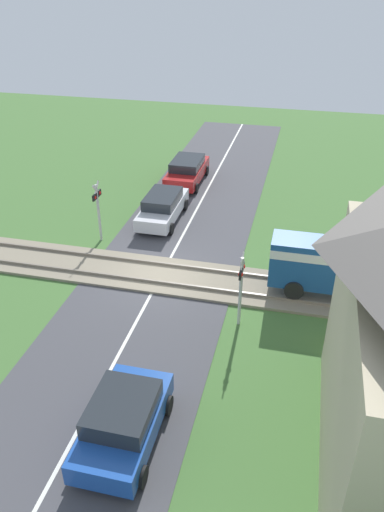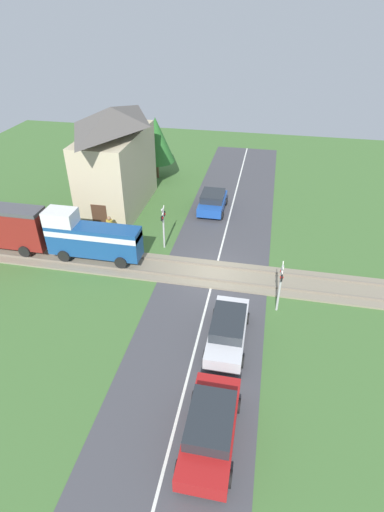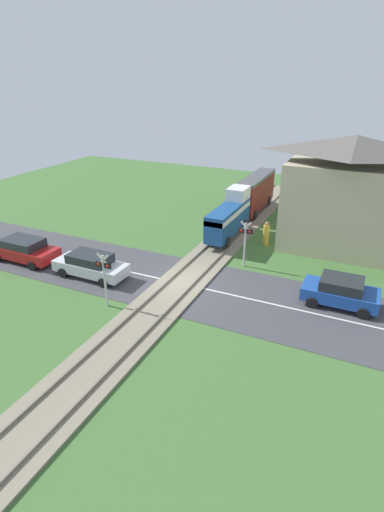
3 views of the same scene
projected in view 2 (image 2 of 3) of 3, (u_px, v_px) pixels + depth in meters
ground_plane at (214, 275)px, 24.14m from camera, size 60.00×60.00×0.00m
road_surface at (214, 275)px, 24.13m from camera, size 48.00×6.40×0.02m
track_bed at (214, 274)px, 24.10m from camera, size 2.80×48.00×0.24m
train at (37, 230)px, 24.96m from camera, size 1.58×13.09×3.18m
car_near_crossing at (228, 329)px, 19.15m from camera, size 4.50×1.86×1.47m
car_far_side at (213, 201)px, 30.84m from camera, size 3.79×2.02×1.53m
car_behind_queue at (210, 427)px, 14.81m from camera, size 4.57×1.99×1.51m
crossing_signal_west_approach at (281, 281)px, 20.43m from camera, size 0.90×0.18×2.99m
crossing_signal_east_approach at (163, 222)px, 25.72m from camera, size 0.90×0.18×2.99m
station_building at (116, 162)px, 29.76m from camera, size 8.63×4.07×7.68m
pedestrian_by_station at (110, 229)px, 27.24m from camera, size 0.43×0.43×1.75m
tree_by_station at (156, 140)px, 34.99m from camera, size 3.20×3.20×5.44m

